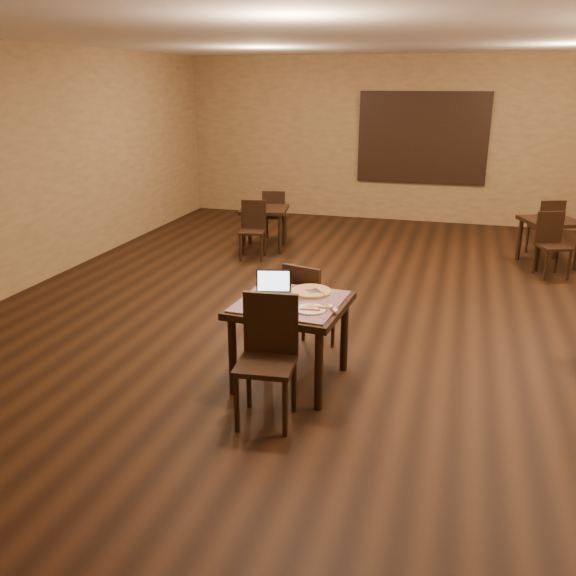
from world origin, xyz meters
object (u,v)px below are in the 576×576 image
(other_table_a_chair_near, at_px, (551,240))
(tiled_table, at_px, (291,312))
(chair_main_near, at_px, (268,351))
(other_table_b_chair_far, at_px, (274,213))
(pizza_pan, at_px, (311,293))
(other_table_a_chair_far, at_px, (547,224))
(other_table_b, at_px, (264,215))
(chair_main_far, at_px, (306,304))
(other_table_a, at_px, (550,227))
(other_table_b_chair_near, at_px, (253,226))
(laptop, at_px, (272,289))

(other_table_a_chair_near, bearing_deg, tiled_table, -143.80)
(tiled_table, distance_m, chair_main_near, 0.62)
(chair_main_near, bearing_deg, other_table_b_chair_far, 101.50)
(pizza_pan, distance_m, other_table_a_chair_far, 5.39)
(chair_main_near, xyz_separation_m, other_table_b, (-1.62, 4.84, -0.01))
(tiled_table, relative_size, pizza_pan, 2.47)
(chair_main_far, distance_m, other_table_a, 4.67)
(chair_main_near, bearing_deg, other_table_b_chair_near, 105.36)
(other_table_a_chair_far, bearing_deg, tiled_table, 41.31)
(chair_main_far, bearing_deg, chair_main_near, 105.28)
(other_table_a, bearing_deg, other_table_a_chair_near, -114.41)
(chair_main_far, height_order, other_table_b, chair_main_far)
(chair_main_far, relative_size, other_table_a_chair_far, 1.05)
(other_table_a_chair_near, distance_m, other_table_b, 4.18)
(other_table_a_chair_far, relative_size, other_table_b, 1.07)
(other_table_a_chair_near, bearing_deg, other_table_b_chair_near, 162.32)
(laptop, distance_m, other_table_b, 4.38)
(laptop, height_order, other_table_b_chair_near, laptop)
(chair_main_far, distance_m, other_table_b_chair_far, 4.41)
(other_table_a, distance_m, other_table_b_chair_far, 4.20)
(other_table_a_chair_far, bearing_deg, other_table_b, -10.72)
(chair_main_far, xyz_separation_m, other_table_b, (-1.61, 3.61, 0.04))
(chair_main_far, bearing_deg, other_table_b_chair_near, -47.73)
(pizza_pan, distance_m, other_table_b_chair_far, 4.82)
(pizza_pan, height_order, other_table_b_chair_near, other_table_b_chair_near)
(chair_main_near, bearing_deg, chair_main_far, 85.31)
(chair_main_near, bearing_deg, other_table_a_chair_far, 59.90)
(other_table_b_chair_far, bearing_deg, laptop, 97.38)
(chair_main_near, height_order, laptop, chair_main_near)
(chair_main_near, height_order, other_table_a_chair_far, chair_main_near)
(other_table_a, xyz_separation_m, other_table_a_chair_far, (0.03, 0.51, -0.07))
(tiled_table, xyz_separation_m, other_table_b, (-1.63, 4.23, -0.11))
(tiled_table, relative_size, other_table_b_chair_far, 1.15)
(chair_main_near, xyz_separation_m, laptop, (-0.19, 0.71, 0.25))
(other_table_b_chair_near, distance_m, other_table_b_chair_far, 1.00)
(other_table_a, xyz_separation_m, other_table_a_chair_near, (-0.03, -0.51, -0.07))
(laptop, bearing_deg, other_table_a_chair_far, 46.33)
(other_table_b_chair_near, xyz_separation_m, other_table_b_chair_far, (0.03, 1.00, 0.00))
(chair_main_near, bearing_deg, laptop, 99.85)
(pizza_pan, height_order, other_table_b_chair_far, other_table_b_chair_far)
(tiled_table, distance_m, other_table_b, 4.53)
(pizza_pan, xyz_separation_m, other_table_a_chair_near, (2.42, 3.76, -0.28))
(tiled_table, xyz_separation_m, other_table_b_chair_far, (-1.62, 4.73, -0.18))
(other_table_a, bearing_deg, chair_main_far, -145.02)
(chair_main_far, relative_size, laptop, 2.63)
(chair_main_near, bearing_deg, other_table_a, 58.00)
(chair_main_near, bearing_deg, pizza_pan, 76.20)
(laptop, bearing_deg, other_table_a_chair_near, 40.81)
(chair_main_far, distance_m, other_table_a_chair_near, 4.24)
(tiled_table, xyz_separation_m, other_table_a, (2.57, 4.51, -0.10))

